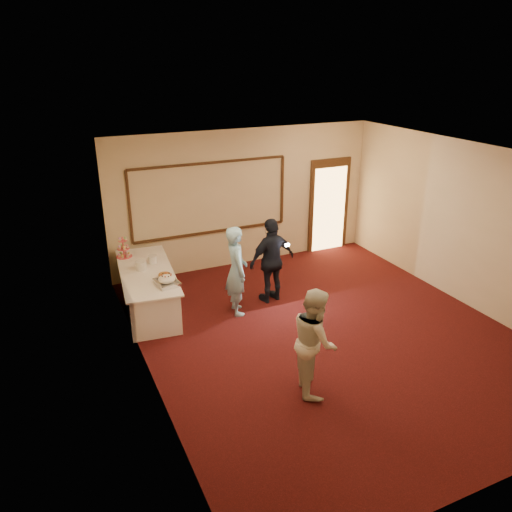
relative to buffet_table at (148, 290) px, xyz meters
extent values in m
plane|color=black|center=(2.53, -2.18, -0.39)|extent=(7.00, 7.00, 0.00)
cube|color=beige|center=(2.53, 1.32, 1.11)|extent=(6.00, 0.04, 3.00)
cube|color=beige|center=(-0.47, -2.18, 1.11)|extent=(0.04, 7.00, 3.00)
cube|color=beige|center=(5.53, -2.18, 1.11)|extent=(0.04, 7.00, 3.00)
cube|color=white|center=(2.53, -2.18, 2.61)|extent=(6.00, 7.00, 0.04)
cube|color=black|center=(1.73, 1.29, 0.46)|extent=(3.40, 0.04, 0.05)
cube|color=black|center=(1.73, 1.29, 1.96)|extent=(3.40, 0.04, 0.05)
cube|color=black|center=(0.03, 1.29, 1.21)|extent=(0.05, 0.04, 1.50)
cube|color=black|center=(3.43, 1.29, 1.21)|extent=(0.05, 0.04, 1.50)
cube|color=black|center=(4.68, 1.28, 0.71)|extent=(1.05, 0.06, 2.20)
cube|color=#FFBF66|center=(4.68, 1.25, 0.61)|extent=(0.85, 0.02, 2.00)
cube|color=white|center=(0.00, 0.00, -0.02)|extent=(1.06, 2.36, 0.74)
cube|color=white|center=(0.00, 0.00, 0.37)|extent=(1.18, 2.49, 0.03)
cube|color=silver|center=(0.19, -0.73, 0.40)|extent=(0.40, 0.48, 0.04)
ellipsoid|color=white|center=(0.19, -0.73, 0.49)|extent=(0.29, 0.29, 0.13)
cube|color=silver|center=(0.29, -0.59, 0.42)|extent=(0.19, 0.27, 0.01)
cylinder|color=#ED4E5C|center=(-0.23, 0.84, 0.59)|extent=(0.02, 0.02, 0.41)
cylinder|color=#ED4E5C|center=(-0.23, 0.84, 0.39)|extent=(0.30, 0.30, 0.01)
cylinder|color=#ED4E5C|center=(-0.23, 0.84, 0.55)|extent=(0.23, 0.23, 0.01)
cylinder|color=#ED4E5C|center=(-0.23, 0.84, 0.71)|extent=(0.16, 0.16, 0.01)
cylinder|color=white|center=(-0.07, 0.08, 0.46)|extent=(0.20, 0.20, 0.16)
cylinder|color=white|center=(-0.07, 0.08, 0.55)|extent=(0.21, 0.21, 0.01)
cylinder|color=white|center=(0.20, 0.31, 0.45)|extent=(0.17, 0.17, 0.14)
cylinder|color=white|center=(0.20, 0.31, 0.53)|extent=(0.18, 0.18, 0.01)
cylinder|color=white|center=(0.24, -0.39, 0.39)|extent=(0.25, 0.25, 0.01)
cylinder|color=olive|center=(0.24, -0.39, 0.41)|extent=(0.21, 0.21, 0.04)
imported|color=#8BC3E5|center=(1.44, -0.81, 0.44)|extent=(0.48, 0.66, 1.66)
imported|color=silver|center=(1.56, -3.34, 0.39)|extent=(0.80, 0.90, 1.55)
imported|color=black|center=(2.24, -0.63, 0.44)|extent=(1.02, 0.54, 1.65)
cube|color=white|center=(2.43, -0.88, 0.80)|extent=(0.07, 0.04, 0.05)
camera|label=1|loc=(-1.63, -8.37, 4.05)|focal=35.00mm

